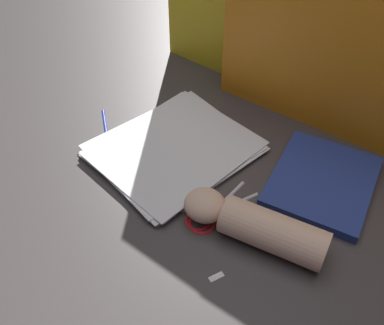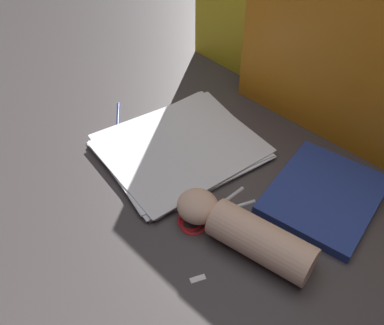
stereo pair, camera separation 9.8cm
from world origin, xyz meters
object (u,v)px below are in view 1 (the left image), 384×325
Objects in this scene: paper_stack at (175,149)px; book_closed at (322,182)px; hand_forearm at (256,225)px; scissors at (210,214)px.

book_closed reaches higher than paper_stack.
book_closed is 0.22m from hand_forearm.
book_closed is 0.27m from scissors.
hand_forearm is (-0.01, -0.22, 0.03)m from book_closed.
hand_forearm reaches higher than scissors.
book_closed is at bearing 64.63° from scissors.
paper_stack is 2.06× the size of scissors.
paper_stack is at bearing -152.33° from book_closed.
hand_forearm is (0.10, 0.02, 0.04)m from scissors.
scissors is at bearing -115.37° from book_closed.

